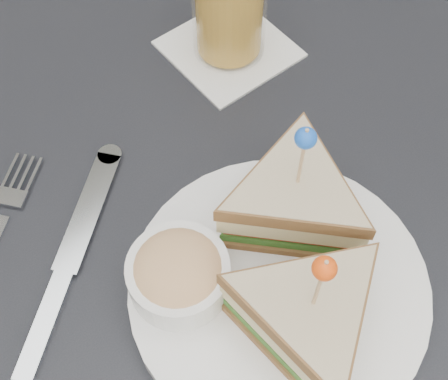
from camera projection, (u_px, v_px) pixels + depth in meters
table at (221, 269)px, 0.62m from camera, size 0.80×0.80×0.75m
plate_meal at (284, 266)px, 0.49m from camera, size 0.28×0.28×0.15m
cutlery_knife at (68, 262)px, 0.53m from camera, size 0.18×0.17×0.01m
drink_set at (229, 0)px, 0.61m from camera, size 0.13×0.13×0.15m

